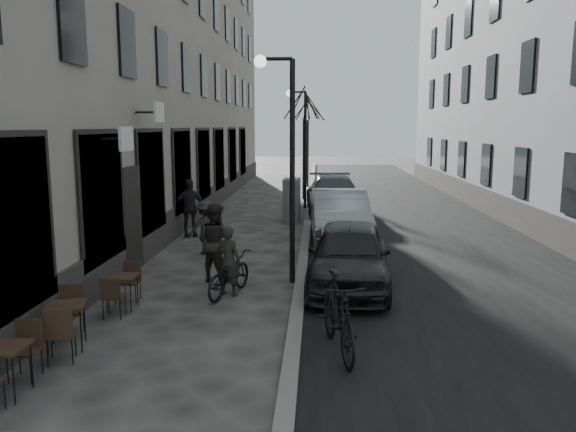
# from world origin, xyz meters

# --- Properties ---
(ground) EXTENTS (120.00, 120.00, 0.00)m
(ground) POSITION_xyz_m (0.00, 0.00, 0.00)
(ground) COLOR #33312F
(ground) RESTS_ON ground
(road) EXTENTS (7.30, 60.00, 0.00)m
(road) POSITION_xyz_m (3.85, 16.00, 0.00)
(road) COLOR black
(road) RESTS_ON ground
(kerb) EXTENTS (0.25, 60.00, 0.12)m
(kerb) POSITION_xyz_m (0.20, 16.00, 0.06)
(kerb) COLOR slate
(kerb) RESTS_ON ground
(building_left) EXTENTS (4.00, 35.00, 16.00)m
(building_left) POSITION_xyz_m (-6.00, 16.50, 8.00)
(building_left) COLOR gray
(building_left) RESTS_ON ground
(building_right) EXTENTS (4.00, 35.00, 16.00)m
(building_right) POSITION_xyz_m (9.50, 16.50, 8.00)
(building_right) COLOR gray
(building_right) RESTS_ON ground
(streetlamp_near) EXTENTS (0.90, 0.28, 5.09)m
(streetlamp_near) POSITION_xyz_m (-0.17, 6.00, 3.16)
(streetlamp_near) COLOR black
(streetlamp_near) RESTS_ON ground
(streetlamp_far) EXTENTS (0.90, 0.28, 5.09)m
(streetlamp_far) POSITION_xyz_m (-0.17, 18.00, 3.16)
(streetlamp_far) COLOR black
(streetlamp_far) RESTS_ON ground
(tree_near) EXTENTS (2.40, 2.40, 5.70)m
(tree_near) POSITION_xyz_m (-0.10, 21.00, 4.66)
(tree_near) COLOR black
(tree_near) RESTS_ON ground
(tree_far) EXTENTS (2.40, 2.40, 5.70)m
(tree_far) POSITION_xyz_m (-0.10, 27.00, 4.66)
(tree_far) COLOR black
(tree_far) RESTS_ON ground
(bistro_set_a) EXTENTS (0.58, 1.40, 0.83)m
(bistro_set_a) POSITION_xyz_m (-3.54, 0.29, 0.43)
(bistro_set_a) COLOR #312016
(bistro_set_a) RESTS_ON ground
(bistro_set_b) EXTENTS (0.81, 1.53, 0.87)m
(bistro_set_b) POSITION_xyz_m (-3.46, 1.93, 0.45)
(bistro_set_b) COLOR #312016
(bistro_set_b) RESTS_ON ground
(bistro_set_c) EXTENTS (0.57, 1.36, 0.80)m
(bistro_set_c) POSITION_xyz_m (-3.23, 3.91, 0.41)
(bistro_set_c) COLOR #312016
(bistro_set_c) RESTS_ON ground
(utility_cabinet) EXTENTS (0.63, 1.10, 1.63)m
(utility_cabinet) POSITION_xyz_m (-0.41, 14.24, 0.82)
(utility_cabinet) COLOR slate
(utility_cabinet) RESTS_ON ground
(bicycle) EXTENTS (1.14, 1.85, 0.92)m
(bicycle) POSITION_xyz_m (-1.30, 4.94, 0.46)
(bicycle) COLOR black
(bicycle) RESTS_ON ground
(cyclist_rider) EXTENTS (0.63, 0.52, 1.50)m
(cyclist_rider) POSITION_xyz_m (-1.30, 4.94, 0.75)
(cyclist_rider) COLOR black
(cyclist_rider) RESTS_ON ground
(pedestrian_near) EXTENTS (1.10, 1.00, 1.83)m
(pedestrian_near) POSITION_xyz_m (-1.79, 6.03, 0.91)
(pedestrian_near) COLOR #272422
(pedestrian_near) RESTS_ON ground
(pedestrian_mid) EXTENTS (1.12, 0.93, 1.50)m
(pedestrian_mid) POSITION_xyz_m (-2.57, 8.83, 0.75)
(pedestrian_mid) COLOR #2D2A27
(pedestrian_mid) RESTS_ON ground
(pedestrian_far) EXTENTS (1.19, 0.89, 1.87)m
(pedestrian_far) POSITION_xyz_m (-3.60, 11.31, 0.94)
(pedestrian_far) COLOR black
(pedestrian_far) RESTS_ON ground
(car_near) EXTENTS (2.05, 4.44, 1.47)m
(car_near) POSITION_xyz_m (1.28, 5.67, 0.74)
(car_near) COLOR black
(car_near) RESTS_ON ground
(car_mid) EXTENTS (1.86, 4.88, 1.59)m
(car_mid) POSITION_xyz_m (1.26, 10.74, 0.79)
(car_mid) COLOR #999BA1
(car_mid) RESTS_ON ground
(car_far) EXTENTS (2.42, 5.41, 1.54)m
(car_far) POSITION_xyz_m (1.22, 16.30, 0.77)
(car_far) COLOR #3A3C44
(car_far) RESTS_ON ground
(moped) EXTENTS (0.97, 2.18, 1.26)m
(moped) POSITION_xyz_m (0.91, 1.96, 0.63)
(moped) COLOR black
(moped) RESTS_ON ground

